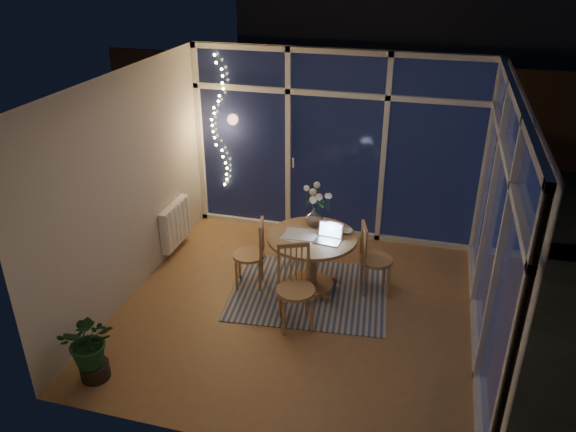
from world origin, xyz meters
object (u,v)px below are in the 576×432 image
object	(u,v)px
chair_left	(249,253)
laptop	(328,233)
chair_right	(376,258)
dining_table	(312,263)
potted_plant	(90,346)
flower_vase	(314,217)
chair_front	(296,289)

from	to	relation	value
chair_left	laptop	bearing A→B (deg)	80.03
chair_right	laptop	size ratio (longest dim) A/B	3.04
laptop	dining_table	bearing A→B (deg)	164.70
potted_plant	flower_vase	bearing A→B (deg)	55.49
chair_front	potted_plant	xyz separation A→B (m)	(-1.66, -1.30, -0.10)
chair_left	chair_front	world-z (taller)	chair_front
dining_table	chair_front	world-z (taller)	chair_front
dining_table	laptop	distance (m)	0.51
laptop	flower_vase	xyz separation A→B (m)	(-0.24, 0.37, -0.00)
chair_front	potted_plant	size ratio (longest dim) A/B	1.25
dining_table	chair_right	xyz separation A→B (m)	(0.74, 0.15, 0.09)
dining_table	flower_vase	world-z (taller)	flower_vase
dining_table	laptop	world-z (taller)	laptop
laptop	potted_plant	size ratio (longest dim) A/B	0.39
chair_left	dining_table	bearing A→B (deg)	86.70
chair_left	flower_vase	distance (m)	0.89
dining_table	chair_front	xyz separation A→B (m)	(0.00, -0.76, 0.12)
dining_table	chair_right	size ratio (longest dim) A/B	1.17
chair_right	dining_table	bearing A→B (deg)	85.72
chair_left	chair_right	world-z (taller)	chair_right
laptop	flower_vase	world-z (taller)	laptop
chair_right	potted_plant	bearing A→B (deg)	116.76
chair_right	laptop	xyz separation A→B (m)	(-0.55, -0.23, 0.38)
chair_left	flower_vase	size ratio (longest dim) A/B	4.21
chair_right	chair_front	world-z (taller)	chair_front
chair_right	flower_vase	bearing A→B (deg)	64.54
dining_table	flower_vase	bearing A→B (deg)	99.31
chair_right	laptop	distance (m)	0.70
chair_front	laptop	distance (m)	0.79
chair_front	potted_plant	bearing A→B (deg)	-165.28
chair_right	chair_front	distance (m)	1.18
dining_table	flower_vase	size ratio (longest dim) A/B	5.00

